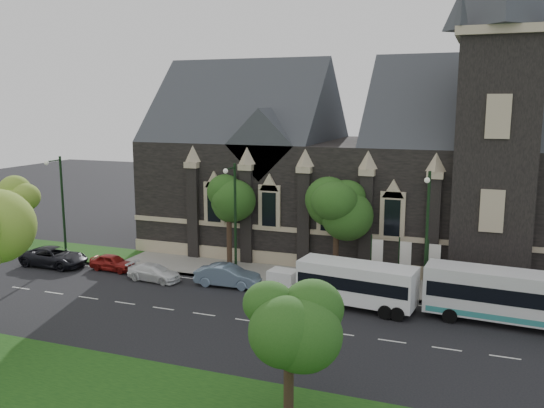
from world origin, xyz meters
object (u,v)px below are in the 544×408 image
at_px(tree_walk_right, 340,204).
at_px(car_far_black, 54,257).
at_px(sedan, 228,276).
at_px(street_lamp_near, 427,230).
at_px(street_lamp_far, 61,202).
at_px(banner_flag_right, 432,262).
at_px(street_lamp_mid, 234,215).
at_px(shuttle_bus, 357,282).
at_px(tree_walk_far, 17,197).
at_px(banner_flag_left, 375,257).
at_px(banner_flag_center, 403,260).
at_px(tour_coach, 523,298).
at_px(box_trailer, 283,279).
at_px(tree_park_east, 294,314).
at_px(tree_walk_left, 232,198).
at_px(car_far_red, 113,262).
at_px(car_far_white, 154,272).

height_order(tree_walk_right, car_far_black, tree_walk_right).
bearing_deg(sedan, street_lamp_near, -87.64).
relative_size(street_lamp_near, street_lamp_far, 1.00).
xyz_separation_m(banner_flag_right, sedan, (-14.29, -3.21, -1.58)).
height_order(street_lamp_mid, shuttle_bus, street_lamp_mid).
relative_size(tree_walk_far, car_far_black, 1.10).
xyz_separation_m(banner_flag_left, sedan, (-10.29, -3.21, -1.58)).
xyz_separation_m(shuttle_bus, car_far_black, (-25.62, 0.82, -0.93)).
xyz_separation_m(tree_walk_far, street_lamp_near, (37.82, -3.08, 0.49)).
bearing_deg(sedan, banner_flag_right, -80.29).
xyz_separation_m(banner_flag_center, banner_flag_right, (2.00, 0.00, 0.00)).
relative_size(tour_coach, shuttle_bus, 1.46).
bearing_deg(box_trailer, banner_flag_left, 31.88).
height_order(banner_flag_right, tour_coach, banner_flag_right).
bearing_deg(car_far_black, sedan, -89.21).
xyz_separation_m(tree_park_east, sedan, (-10.18, 15.11, -3.82)).
relative_size(banner_flag_center, banner_flag_right, 1.00).
xyz_separation_m(tree_walk_left, tour_coach, (21.79, -5.77, -3.91)).
xyz_separation_m(street_lamp_mid, shuttle_bus, (9.90, -2.36, -3.39)).
xyz_separation_m(shuttle_bus, car_far_red, (-20.34, 1.47, -1.06)).
distance_m(banner_flag_right, tour_coach, 7.03).
bearing_deg(car_far_black, box_trailer, -88.21).
relative_size(tree_walk_left, shuttle_bus, 0.96).
bearing_deg(car_far_black, tree_walk_left, -69.78).
distance_m(tree_walk_far, car_far_red, 14.52).
bearing_deg(street_lamp_near, street_lamp_mid, 180.00).
xyz_separation_m(tree_walk_far, car_far_black, (8.10, -4.62, -3.83)).
relative_size(tree_walk_left, banner_flag_left, 1.91).
distance_m(tree_walk_far, street_lamp_mid, 24.03).
bearing_deg(car_far_red, banner_flag_left, -79.16).
bearing_deg(street_lamp_near, tree_walk_left, 167.13).
xyz_separation_m(tour_coach, sedan, (-19.99, 0.85, -1.02)).
distance_m(tree_walk_right, box_trailer, 7.33).
bearing_deg(car_far_white, car_far_black, 91.80).
bearing_deg(street_lamp_near, banner_flag_left, 152.82).
relative_size(tree_park_east, street_lamp_mid, 0.70).
bearing_deg(street_lamp_far, banner_flag_center, 3.86).
xyz_separation_m(tree_walk_left, sedan, (1.80, -4.91, -4.93)).
distance_m(tree_walk_left, banner_flag_left, 12.66).
height_order(tree_park_east, car_far_black, tree_park_east).
distance_m(tree_park_east, tree_walk_left, 23.36).
xyz_separation_m(tree_walk_left, banner_flag_right, (16.08, -1.70, -3.35)).
bearing_deg(box_trailer, street_lamp_far, -175.44).
bearing_deg(street_lamp_mid, car_far_white, -160.74).
bearing_deg(banner_flag_center, street_lamp_far, -176.14).
xyz_separation_m(tree_park_east, tree_walk_far, (-34.00, 19.50, 0.00)).
height_order(banner_flag_center, sedan, banner_flag_center).
bearing_deg(car_far_white, street_lamp_near, -79.44).
bearing_deg(sedan, tree_park_east, -149.00).
bearing_deg(box_trailer, sedan, -167.36).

